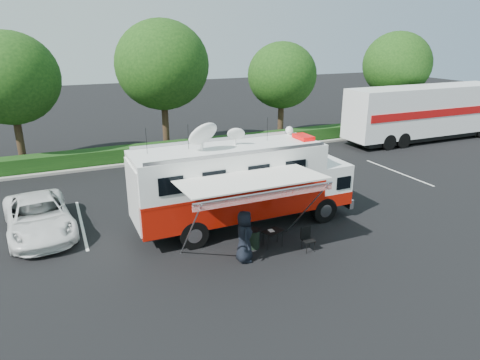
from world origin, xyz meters
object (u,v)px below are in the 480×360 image
(folding_table, at_px, (273,232))
(semi_trailer, at_px, (425,112))
(trash_bin, at_px, (253,238))
(command_truck, at_px, (243,183))
(white_suv, at_px, (41,233))

(folding_table, height_order, semi_trailer, semi_trailer)
(trash_bin, relative_size, semi_trailer, 0.06)
(command_truck, distance_m, white_suv, 8.70)
(command_truck, bearing_deg, white_suv, 161.31)
(command_truck, distance_m, trash_bin, 2.62)
(folding_table, relative_size, semi_trailer, 0.07)
(white_suv, bearing_deg, trash_bin, -38.14)
(command_truck, relative_size, white_suv, 1.77)
(command_truck, distance_m, semi_trailer, 21.03)
(trash_bin, bearing_deg, command_truck, 76.61)
(white_suv, relative_size, semi_trailer, 0.40)
(white_suv, xyz_separation_m, semi_trailer, (27.24, 5.84, 2.19))
(command_truck, height_order, trash_bin, command_truck)
(command_truck, height_order, semi_trailer, command_truck)
(white_suv, bearing_deg, folding_table, -36.77)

